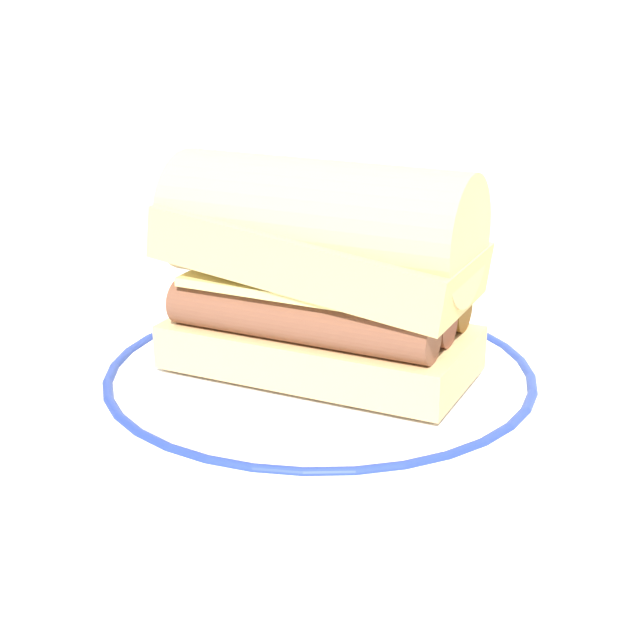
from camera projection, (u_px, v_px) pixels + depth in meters
ground_plane at (337, 385)px, 0.59m from camera, size 1.50×1.50×0.00m
plate at (320, 379)px, 0.58m from camera, size 0.28×0.28×0.01m
sausage_sandwich at (320, 266)px, 0.55m from camera, size 0.18×0.09×0.12m
drinking_glass at (159, 223)px, 0.78m from camera, size 0.07×0.07×0.11m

